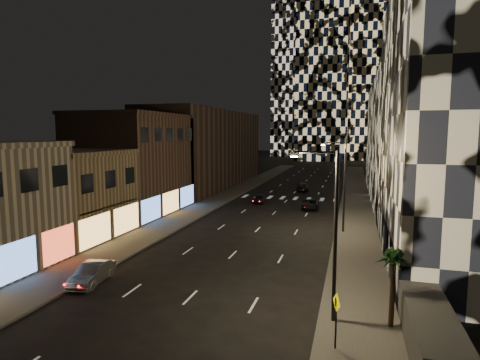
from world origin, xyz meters
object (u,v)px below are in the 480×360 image
Objects in this scene: car_dark_midlane at (259,199)px; streetlight_far at (342,180)px; streetlight_near at (331,224)px; car_dark_rightlane at (310,205)px; car_dark_oncoming at (303,187)px; ped_sign at (336,311)px; car_silver_parked at (92,273)px; palm_tree at (394,263)px.

streetlight_far is at bearing -58.51° from car_dark_midlane.
streetlight_far is at bearing 90.00° from streetlight_near.
car_dark_midlane is (-11.79, 14.47, -4.73)m from streetlight_far.
streetlight_far reaches higher than car_dark_midlane.
car_dark_rightlane reaches higher than car_dark_midlane.
car_dark_oncoming is 1.09× the size of car_dark_rightlane.
streetlight_near is at bearing 79.47° from ped_sign.
car_dark_oncoming is at bearing 64.41° from car_dark_midlane.
streetlight_far is at bearing 97.76° from car_dark_oncoming.
streetlight_near is at bearing -90.00° from streetlight_far.
car_silver_parked is at bearing 73.42° from car_dark_oncoming.
car_dark_oncoming is 16.97m from car_dark_rightlane.
streetlight_near is 2.00× the size of car_dark_rightlane.
palm_tree reaches higher than car_dark_oncoming.
streetlight_far is 2.45× the size of car_dark_midlane.
car_dark_rightlane is at bearing 103.19° from palm_tree.
car_dark_midlane is 0.81× the size of car_dark_rightlane.
streetlight_near is 32.35m from car_dark_rightlane.
streetlight_near and streetlight_far have the same top height.
streetlight_near is at bearing -86.08° from car_dark_rightlane.
streetlight_far is at bearing 70.97° from ped_sign.
car_dark_oncoming is 49.42m from palm_tree.
ped_sign is 4.31m from palm_tree.
car_dark_rightlane is at bearing 109.89° from streetlight_far.
car_dark_oncoming is (8.27, 47.07, 0.02)m from car_silver_parked.
car_dark_midlane is at bearing 75.67° from car_silver_parked.
streetlight_far is at bearing 42.32° from car_silver_parked.
car_silver_parked is 18.95m from palm_tree.
ped_sign is (4.72, -34.54, 1.32)m from car_dark_rightlane.
palm_tree is (14.94, -34.27, 2.88)m from car_dark_midlane.
palm_tree is at bearing -80.98° from streetlight_far.
streetlight_near is 3.66m from palm_tree.
car_dark_rightlane is (7.55, -2.74, 0.00)m from car_dark_midlane.
car_dark_midlane is at bearing 87.98° from ped_sign.
streetlight_far is at bearing -73.81° from car_dark_rightlane.
car_dark_oncoming reaches higher than car_dark_midlane.
streetlight_far is 2.15× the size of car_silver_parked.
streetlight_far reaches higher than car_dark_rightlane.
streetlight_near is at bearing -12.82° from car_silver_parked.
car_dark_rightlane is (-4.24, 11.72, -4.73)m from streetlight_far.
car_silver_parked is 0.93× the size of car_dark_rightlane.
car_dark_oncoming is at bearing 98.55° from streetlight_near.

